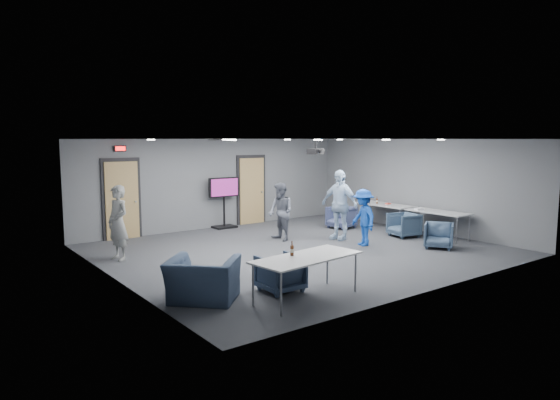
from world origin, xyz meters
TOP-DOWN VIEW (x-y plane):
  - floor at (0.00, 0.00)m, footprint 9.00×9.00m
  - ceiling at (0.00, 0.00)m, footprint 9.00×9.00m
  - wall_back at (0.00, 4.00)m, footprint 9.00×0.02m
  - wall_front at (0.00, -4.00)m, footprint 9.00×0.02m
  - wall_left at (-4.50, 0.00)m, footprint 0.02×8.00m
  - wall_right at (4.50, 0.00)m, footprint 0.02×8.00m
  - door_left at (-3.00, 3.95)m, footprint 1.06×0.17m
  - door_right at (1.20, 3.95)m, footprint 1.06×0.17m
  - exit_sign at (-3.00, 3.93)m, footprint 0.32×0.08m
  - hvac_diffuser at (-0.50, 2.80)m, footprint 0.60×0.60m
  - downlights at (0.00, 0.00)m, footprint 6.18×3.78m
  - person_a at (-3.90, 1.63)m, footprint 0.53×0.69m
  - person_b at (0.31, 1.19)m, footprint 0.63×0.78m
  - person_c at (1.68, 0.39)m, footprint 0.69×1.18m
  - person_d at (1.61, -0.57)m, footprint 0.78×1.04m
  - chair_right_a at (2.90, 1.57)m, footprint 0.84×0.82m
  - chair_right_b at (3.35, -0.45)m, footprint 0.86×0.84m
  - chair_right_c at (2.90, -1.91)m, footprint 0.95×0.95m
  - chair_front_a at (-2.39, -2.40)m, footprint 0.72×0.74m
  - chair_front_b at (-3.75, -2.07)m, footprint 1.48×1.48m
  - table_right_a at (4.00, 0.82)m, footprint 0.77×1.84m
  - table_right_b at (4.00, -1.08)m, footprint 0.72×1.74m
  - table_front_left at (-2.28, -3.00)m, footprint 2.06×1.04m
  - bottle_front at (-2.44, -2.80)m, footprint 0.07×0.07m
  - bottle_right at (3.91, 1.06)m, footprint 0.06×0.06m
  - snack_box at (4.05, 0.75)m, footprint 0.17×0.12m
  - wrapper at (3.80, -0.61)m, footprint 0.26×0.20m
  - tv_stand at (0.07, 3.75)m, footprint 1.01×0.48m
  - projector at (0.50, 0.02)m, footprint 0.40×0.37m

SIDE VIEW (x-z plane):
  - floor at x=0.00m, z-range 0.00..0.00m
  - chair_right_c at x=2.90m, z-range 0.00..0.63m
  - chair_front_a at x=-2.39m, z-range 0.00..0.66m
  - chair_right_b at x=3.35m, z-range 0.00..0.66m
  - chair_right_a at x=2.90m, z-range 0.00..0.67m
  - chair_front_b at x=-3.75m, z-range 0.00..0.72m
  - table_right_b at x=4.00m, z-range 0.32..1.05m
  - table_right_a at x=4.00m, z-range 0.32..1.05m
  - table_front_left at x=-2.28m, z-range 0.32..1.05m
  - person_d at x=1.61m, z-range 0.00..1.44m
  - snack_box at x=4.05m, z-range 0.73..0.77m
  - wrapper at x=3.80m, z-range 0.73..0.78m
  - person_b at x=0.31m, z-range 0.00..1.55m
  - bottle_right at x=3.91m, z-range 0.70..0.93m
  - bottle_front at x=-2.44m, z-range 0.70..0.95m
  - person_a at x=-3.90m, z-range 0.00..1.68m
  - tv_stand at x=0.07m, z-range 0.10..1.65m
  - person_c at x=1.68m, z-range 0.00..1.88m
  - door_left at x=-3.00m, z-range -0.05..2.19m
  - door_right at x=1.20m, z-range -0.05..2.19m
  - wall_back at x=0.00m, z-range 0.00..2.70m
  - wall_front at x=0.00m, z-range 0.00..2.70m
  - wall_left at x=-4.50m, z-range 0.00..2.70m
  - wall_right at x=4.50m, z-range 0.00..2.70m
  - projector at x=0.50m, z-range 2.22..2.58m
  - exit_sign at x=-3.00m, z-range 2.37..2.53m
  - downlights at x=0.00m, z-range 2.67..2.69m
  - hvac_diffuser at x=-0.50m, z-range 2.67..2.70m
  - ceiling at x=0.00m, z-range 2.70..2.70m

